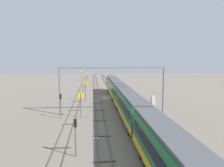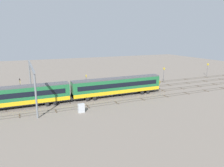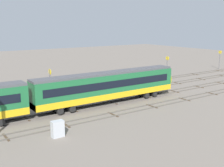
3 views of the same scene
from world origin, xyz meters
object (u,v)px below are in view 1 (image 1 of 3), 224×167
(speed_sign_mid_trackside, at_px, (87,78))
(signal_light_trackside_departure, at_px, (61,102))
(train, at_px, (143,124))
(relay_cabinet, at_px, (153,100))
(signal_light_trackside_approach, at_px, (75,132))
(speed_sign_near_foreground, at_px, (81,101))
(speed_sign_far_trackside, at_px, (86,88))
(overhead_gantry, at_px, (113,78))
(speed_sign_distant_end, at_px, (81,74))

(speed_sign_mid_trackside, height_order, signal_light_trackside_departure, speed_sign_mid_trackside)
(train, height_order, relay_cabinet, train)
(signal_light_trackside_approach, bearing_deg, speed_sign_mid_trackside, 0.27)
(speed_sign_mid_trackside, distance_m, signal_light_trackside_approach, 60.22)
(speed_sign_near_foreground, relative_size, speed_sign_far_trackside, 0.94)
(overhead_gantry, bearing_deg, speed_sign_near_foreground, 113.94)
(train, height_order, speed_sign_far_trackside, train)
(speed_sign_distant_end, distance_m, relay_cabinet, 59.43)
(speed_sign_distant_end, height_order, signal_light_trackside_approach, speed_sign_distant_end)
(signal_light_trackside_approach, bearing_deg, train, -70.88)
(relay_cabinet, bearing_deg, signal_light_trackside_departure, 119.75)
(overhead_gantry, distance_m, relay_cabinet, 14.66)
(speed_sign_near_foreground, distance_m, signal_light_trackside_approach, 16.18)
(train, bearing_deg, overhead_gantry, 8.21)
(speed_sign_far_trackside, bearing_deg, signal_light_trackside_departure, 167.40)
(speed_sign_far_trackside, relative_size, signal_light_trackside_approach, 1.17)
(train, distance_m, speed_sign_near_foreground, 15.76)
(train, bearing_deg, signal_light_trackside_departure, 41.51)
(speed_sign_near_foreground, height_order, signal_light_trackside_departure, speed_sign_near_foreground)
(relay_cabinet, bearing_deg, signal_light_trackside_approach, 149.79)
(speed_sign_near_foreground, bearing_deg, signal_light_trackside_departure, 90.66)
(train, relative_size, speed_sign_near_foreground, 21.61)
(speed_sign_near_foreground, height_order, relay_cabinet, speed_sign_near_foreground)
(speed_sign_distant_end, xyz_separation_m, relay_cabinet, (-56.05, -19.61, -2.34))
(overhead_gantry, xyz_separation_m, speed_sign_near_foreground, (-2.66, 5.99, -3.74))
(signal_light_trackside_departure, bearing_deg, speed_sign_near_foreground, -89.34)
(overhead_gantry, height_order, signal_light_trackside_departure, overhead_gantry)
(speed_sign_distant_end, xyz_separation_m, signal_light_trackside_departure, (-67.34, 0.15, -0.35))
(overhead_gantry, height_order, speed_sign_mid_trackside, overhead_gantry)
(speed_sign_far_trackside, relative_size, speed_sign_distant_end, 0.98)
(speed_sign_distant_end, bearing_deg, overhead_gantry, -171.77)
(speed_sign_distant_end, bearing_deg, relay_cabinet, -160.72)
(overhead_gantry, bearing_deg, relay_cabinet, -50.04)
(speed_sign_distant_end, bearing_deg, signal_light_trackside_approach, -177.50)
(speed_sign_near_foreground, relative_size, speed_sign_distant_end, 0.91)
(signal_light_trackside_approach, bearing_deg, relay_cabinet, -30.21)
(speed_sign_distant_end, height_order, signal_light_trackside_departure, speed_sign_distant_end)
(relay_cabinet, bearing_deg, speed_sign_distant_end, 19.28)
(overhead_gantry, distance_m, signal_light_trackside_departure, 10.65)
(speed_sign_far_trackside, bearing_deg, train, -165.36)
(speed_sign_mid_trackside, height_order, speed_sign_far_trackside, speed_sign_mid_trackside)
(train, height_order, speed_sign_mid_trackside, speed_sign_mid_trackside)
(train, height_order, overhead_gantry, overhead_gantry)
(train, height_order, signal_light_trackside_approach, train)
(speed_sign_near_foreground, distance_m, signal_light_trackside_departure, 3.52)
(speed_sign_distant_end, relative_size, signal_light_trackside_departure, 1.14)
(overhead_gantry, distance_m, speed_sign_mid_trackside, 41.97)
(relay_cabinet, bearing_deg, speed_sign_near_foreground, 124.71)
(train, xyz_separation_m, speed_sign_far_trackside, (30.51, 7.97, 0.59))
(train, relative_size, speed_sign_mid_trackside, 18.87)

